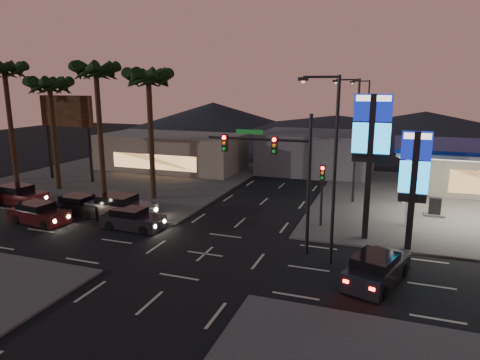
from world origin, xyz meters
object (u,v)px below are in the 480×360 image
at_px(car_lane_a_mid, 39,214).
at_px(car_lane_b_front, 120,207).
at_px(suv_station, 376,269).
at_px(car_lane_a_front, 132,219).
at_px(pylon_sign_short, 414,173).
at_px(car_lane_b_mid, 80,206).
at_px(pylon_sign_tall, 371,138).
at_px(car_lane_b_rear, 19,195).
at_px(traffic_signal_mast, 279,163).

relative_size(car_lane_a_mid, car_lane_b_front, 0.88).
bearing_deg(suv_station, car_lane_a_front, 169.45).
distance_m(pylon_sign_short, car_lane_b_mid, 23.41).
bearing_deg(car_lane_a_front, suv_station, -10.55).
distance_m(car_lane_a_front, car_lane_a_mid, 6.95).
xyz_separation_m(pylon_sign_short, car_lane_a_front, (-17.45, -2.06, -4.01)).
bearing_deg(car_lane_b_mid, car_lane_a_mid, -114.93).
xyz_separation_m(pylon_sign_tall, car_lane_b_front, (-17.14, -1.25, -5.61)).
distance_m(car_lane_b_front, car_lane_b_mid, 3.43).
bearing_deg(car_lane_b_rear, suv_station, -10.35).
bearing_deg(suv_station, car_lane_b_rear, 169.65).
height_order(pylon_sign_short, car_lane_b_rear, pylon_sign_short).
height_order(car_lane_a_front, suv_station, suv_station).
bearing_deg(car_lane_a_front, car_lane_b_rear, 169.92).
bearing_deg(suv_station, car_lane_b_mid, 168.14).
xyz_separation_m(car_lane_a_mid, car_lane_b_mid, (1.25, 2.70, -0.02)).
bearing_deg(suv_station, traffic_signal_mast, 156.10).
bearing_deg(pylon_sign_tall, car_lane_a_front, -168.42).
bearing_deg(car_lane_a_mid, suv_station, -4.55).
relative_size(pylon_sign_tall, suv_station, 1.85).
bearing_deg(car_lane_b_mid, pylon_sign_short, 1.27).
xyz_separation_m(pylon_sign_short, car_lane_b_front, (-19.64, -0.25, -3.88)).
height_order(pylon_sign_tall, pylon_sign_short, pylon_sign_tall).
xyz_separation_m(car_lane_a_front, car_lane_b_front, (-2.18, 1.82, 0.13)).
xyz_separation_m(car_lane_a_front, car_lane_a_mid, (-6.86, -1.15, 0.02)).
height_order(pylon_sign_tall, car_lane_b_front, pylon_sign_tall).
relative_size(pylon_sign_short, car_lane_a_front, 1.61).
bearing_deg(pylon_sign_tall, car_lane_a_mid, -169.07).
bearing_deg(suv_station, car_lane_a_mid, 175.45).
bearing_deg(car_lane_b_front, pylon_sign_tall, 4.16).
xyz_separation_m(traffic_signal_mast, car_lane_a_front, (-10.21, 0.45, -4.58)).
bearing_deg(pylon_sign_short, traffic_signal_mast, -160.87).
relative_size(pylon_sign_tall, car_lane_b_front, 1.72).
bearing_deg(traffic_signal_mast, pylon_sign_short, 19.13).
height_order(car_lane_a_mid, suv_station, suv_station).
bearing_deg(pylon_sign_tall, car_lane_b_mid, -175.80).
xyz_separation_m(car_lane_a_mid, car_lane_b_front, (4.68, 2.96, 0.11)).
bearing_deg(car_lane_a_mid, pylon_sign_short, 7.52).
xyz_separation_m(pylon_sign_tall, pylon_sign_short, (2.50, -1.00, -1.74)).
relative_size(car_lane_b_rear, suv_station, 1.00).
bearing_deg(car_lane_b_rear, traffic_signal_mast, -6.65).
height_order(car_lane_a_mid, car_lane_b_mid, car_lane_a_mid).
xyz_separation_m(car_lane_b_mid, car_lane_b_rear, (-6.56, 0.61, 0.06)).
xyz_separation_m(traffic_signal_mast, suv_station, (5.66, -2.51, -4.52)).
bearing_deg(pylon_sign_short, car_lane_a_front, -173.26).
relative_size(car_lane_b_front, car_lane_b_mid, 1.19).
distance_m(pylon_sign_short, car_lane_a_front, 18.02).
bearing_deg(traffic_signal_mast, car_lane_b_front, 169.64).
distance_m(pylon_sign_tall, car_lane_a_front, 16.31).
xyz_separation_m(traffic_signal_mast, car_lane_a_mid, (-17.07, -0.70, -4.56)).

